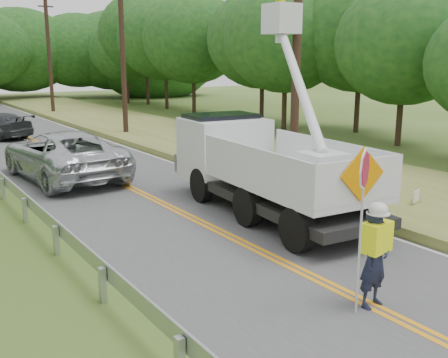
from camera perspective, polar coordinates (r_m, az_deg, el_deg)
ground at (r=9.83m, az=20.59°, el=-15.25°), size 140.00×140.00×0.00m
road at (r=20.70m, az=-12.40°, el=0.13°), size 7.20×96.00×0.03m
utility_poles at (r=25.08m, az=-4.64°, el=14.69°), size 1.60×43.30×10.00m
tall_grass_verge at (r=24.09m, az=3.47°, el=2.55°), size 7.00×96.00×0.30m
treeline_right at (r=39.18m, az=2.21°, el=15.28°), size 11.09×53.02×11.09m
flagger at (r=9.95m, az=16.24°, el=-7.62°), size 1.15×0.54×3.04m
bucket_truck at (r=16.22m, az=3.16°, el=2.92°), size 4.32×8.00×7.48m
suv_silver at (r=20.83m, az=-17.20°, el=2.57°), size 3.48×6.87×1.86m
yard_sign at (r=16.48m, az=20.33°, el=-1.87°), size 0.48×0.20×0.72m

